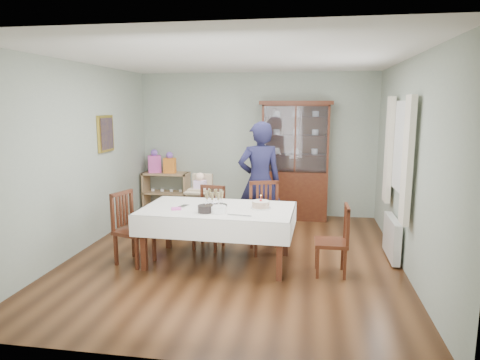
% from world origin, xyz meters
% --- Properties ---
extents(floor, '(5.00, 5.00, 0.00)m').
position_xyz_m(floor, '(0.00, 0.00, 0.00)').
color(floor, '#593319').
rests_on(floor, ground).
extents(room_shell, '(5.00, 5.00, 5.00)m').
position_xyz_m(room_shell, '(0.00, 0.53, 1.70)').
color(room_shell, '#9EAA99').
rests_on(room_shell, floor).
extents(dining_table, '(2.04, 1.21, 0.76)m').
position_xyz_m(dining_table, '(-0.17, -0.23, 0.38)').
color(dining_table, '#4A2512').
rests_on(dining_table, floor).
extents(china_cabinet, '(1.30, 0.48, 2.18)m').
position_xyz_m(china_cabinet, '(0.75, 2.26, 1.12)').
color(china_cabinet, '#4A2512').
rests_on(china_cabinet, floor).
extents(sideboard, '(0.90, 0.38, 0.80)m').
position_xyz_m(sideboard, '(-1.75, 2.28, 0.40)').
color(sideboard, tan).
rests_on(sideboard, floor).
extents(picture_frame, '(0.04, 0.48, 0.58)m').
position_xyz_m(picture_frame, '(-2.22, 0.80, 1.65)').
color(picture_frame, gold).
rests_on(picture_frame, room_shell).
extents(window, '(0.04, 1.02, 1.22)m').
position_xyz_m(window, '(2.22, 0.30, 1.55)').
color(window, white).
rests_on(window, room_shell).
extents(curtain_left, '(0.07, 0.30, 1.55)m').
position_xyz_m(curtain_left, '(2.16, -0.32, 1.45)').
color(curtain_left, silver).
rests_on(curtain_left, room_shell).
extents(curtain_right, '(0.07, 0.30, 1.55)m').
position_xyz_m(curtain_right, '(2.16, 0.92, 1.45)').
color(curtain_right, silver).
rests_on(curtain_right, room_shell).
extents(radiator, '(0.10, 0.80, 0.55)m').
position_xyz_m(radiator, '(2.16, 0.30, 0.30)').
color(radiator, white).
rests_on(radiator, floor).
extents(chair_far_left, '(0.46, 0.46, 0.91)m').
position_xyz_m(chair_far_left, '(-0.44, 0.36, 0.27)').
color(chair_far_left, '#4A2512').
rests_on(chair_far_left, floor).
extents(chair_far_right, '(0.56, 0.56, 1.01)m').
position_xyz_m(chair_far_right, '(0.42, 0.31, 0.30)').
color(chair_far_right, '#4A2512').
rests_on(chair_far_right, floor).
extents(chair_end_left, '(0.54, 0.54, 0.96)m').
position_xyz_m(chair_end_left, '(-1.29, -0.42, 0.29)').
color(chair_end_left, '#4A2512').
rests_on(chair_end_left, floor).
extents(chair_end_right, '(0.40, 0.40, 0.89)m').
position_xyz_m(chair_end_right, '(1.32, -0.39, 0.26)').
color(chair_end_right, '#4A2512').
rests_on(chair_end_right, floor).
extents(woman, '(0.78, 0.64, 1.86)m').
position_xyz_m(woman, '(0.25, 0.90, 0.93)').
color(woman, black).
rests_on(woman, floor).
extents(high_chair, '(0.50, 0.50, 1.03)m').
position_xyz_m(high_chair, '(-0.72, 0.96, 0.40)').
color(high_chair, black).
rests_on(high_chair, floor).
extents(champagne_tray, '(0.36, 0.36, 0.22)m').
position_xyz_m(champagne_tray, '(-0.24, -0.16, 0.83)').
color(champagne_tray, silver).
rests_on(champagne_tray, dining_table).
extents(birthday_cake, '(0.27, 0.27, 0.18)m').
position_xyz_m(birthday_cake, '(0.39, -0.17, 0.81)').
color(birthday_cake, white).
rests_on(birthday_cake, dining_table).
extents(plate_stack_dark, '(0.23, 0.23, 0.09)m').
position_xyz_m(plate_stack_dark, '(-0.28, -0.49, 0.81)').
color(plate_stack_dark, black).
rests_on(plate_stack_dark, dining_table).
extents(plate_stack_white, '(0.23, 0.23, 0.09)m').
position_xyz_m(plate_stack_white, '(-0.11, -0.48, 0.80)').
color(plate_stack_white, white).
rests_on(plate_stack_white, dining_table).
extents(napkin_stack, '(0.16, 0.16, 0.02)m').
position_xyz_m(napkin_stack, '(-0.69, -0.40, 0.77)').
color(napkin_stack, '#DC51B0').
rests_on(napkin_stack, dining_table).
extents(cutlery, '(0.15, 0.18, 0.01)m').
position_xyz_m(cutlery, '(-0.68, -0.21, 0.77)').
color(cutlery, silver).
rests_on(cutlery, dining_table).
extents(cake_knife, '(0.31, 0.07, 0.01)m').
position_xyz_m(cake_knife, '(0.17, -0.59, 0.77)').
color(cake_knife, silver).
rests_on(cake_knife, dining_table).
extents(gift_bag_pink, '(0.28, 0.24, 0.45)m').
position_xyz_m(gift_bag_pink, '(-1.97, 2.26, 1.00)').
color(gift_bag_pink, '#DC51B0').
rests_on(gift_bag_pink, sideboard).
extents(gift_bag_orange, '(0.23, 0.17, 0.41)m').
position_xyz_m(gift_bag_orange, '(-1.66, 2.26, 0.98)').
color(gift_bag_orange, orange).
rests_on(gift_bag_orange, sideboard).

